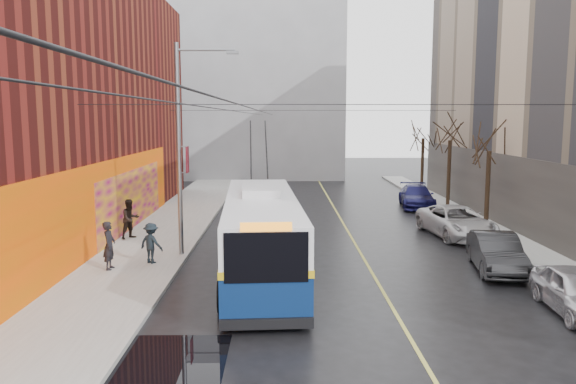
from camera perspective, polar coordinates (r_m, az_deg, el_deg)
name	(u,v)px	position (r m, az deg, el deg)	size (l,w,h in m)	color
ground	(360,354)	(14.94, 7.33, -15.97)	(140.00, 140.00, 0.00)	black
sidewalk_left	(153,245)	(26.91, -13.60, -5.26)	(4.00, 60.00, 0.15)	gray
sidewalk_right	(516,244)	(28.43, 22.19, -4.93)	(2.00, 60.00, 0.15)	gray
lane_line	(351,237)	(28.41, 6.44, -4.57)	(0.12, 50.00, 0.01)	#BFB74C
building_far	(243,88)	(58.76, -4.63, 10.53)	(20.50, 12.10, 18.00)	gray
streetlight_pole	(183,144)	(23.95, -10.67, 4.80)	(2.65, 0.60, 9.00)	slate
catenary_wires	(271,112)	(28.33, -1.78, 8.16)	(18.00, 60.00, 0.22)	black
tree_near	(490,136)	(31.55, 19.83, 5.35)	(3.20, 3.20, 6.40)	black
tree_mid	(451,128)	(38.18, 16.18, 6.22)	(3.20, 3.20, 6.68)	black
tree_far	(423,128)	(44.93, 13.60, 6.33)	(3.20, 3.20, 6.57)	black
puddle	(169,361)	(14.71, -11.99, -16.45)	(2.81, 3.31, 0.01)	black
pigeons_flying	(269,82)	(24.12, -1.95, 11.06)	(2.54, 4.40, 2.18)	slate
trolleybus	(261,233)	(21.24, -2.73, -4.21)	(3.42, 12.40, 5.82)	#0A214E
parked_car_b	(496,253)	(23.39, 20.39, -5.80)	(1.56, 4.48, 1.47)	#232426
parked_car_c	(457,222)	(29.46, 16.75, -2.90)	(2.53, 5.49, 1.53)	#BCBBBE
parked_car_d	(417,196)	(38.33, 12.93, -0.44)	(2.07, 5.08, 1.48)	#16164D
following_car	(277,204)	(34.02, -1.13, -1.24)	(1.75, 4.35, 1.48)	#AFAEB3
pedestrian_a	(109,245)	(22.69, -17.70, -5.19)	(0.68, 0.45, 1.87)	black
pedestrian_b	(130,219)	(28.13, -15.73, -2.64)	(0.93, 0.72, 1.91)	black
pedestrian_c	(151,243)	(23.21, -13.72, -5.06)	(1.05, 0.60, 1.63)	black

